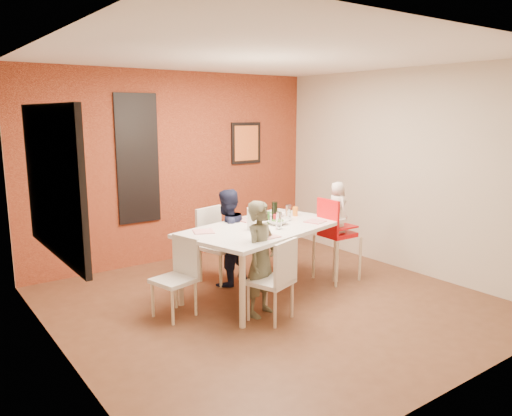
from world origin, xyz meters
TOP-DOWN VIEW (x-y plane):
  - ground at (0.00, 0.00)m, footprint 4.50×4.50m
  - ceiling at (0.00, 0.00)m, footprint 4.50×4.50m
  - wall_back at (0.00, 2.25)m, footprint 4.50×0.02m
  - wall_front at (0.00, -2.25)m, footprint 4.50×0.02m
  - wall_left at (-2.25, 0.00)m, footprint 0.02×4.50m
  - wall_right at (2.25, 0.00)m, footprint 0.02×4.50m
  - brick_accent_wall at (0.00, 2.23)m, footprint 4.50×0.02m
  - picture_window_frame at (-2.22, 0.20)m, footprint 0.05×1.70m
  - picture_window_pane at (-2.21, 0.20)m, footprint 0.02×1.55m
  - glassblock_strip at (-0.60, 2.21)m, footprint 0.55×0.03m
  - glassblock_surround at (-0.60, 2.21)m, footprint 0.60×0.03m
  - art_print_frame at (1.20, 2.21)m, footprint 0.54×0.03m
  - art_print_canvas at (1.20, 2.19)m, footprint 0.44×0.01m
  - dining_table at (0.12, 0.32)m, footprint 2.17×1.54m
  - chair_near at (-0.26, -0.42)m, footprint 0.51×0.51m
  - chair_far at (-0.08, 1.07)m, footprint 0.53×0.53m
  - chair_left at (-0.99, 0.33)m, footprint 0.47×0.47m
  - high_chair at (1.12, 0.15)m, footprint 0.46×0.46m
  - child_near at (-0.28, -0.18)m, footprint 0.53×0.44m
  - child_far at (-0.06, 0.83)m, footprint 0.67×0.57m
  - toddler at (1.15, 0.15)m, footprint 0.25×0.34m
  - plate_near_left at (-0.16, -0.12)m, footprint 0.24×0.24m
  - plate_far_mid at (0.13, 0.70)m, footprint 0.27×0.27m
  - plate_near_right at (0.75, 0.12)m, footprint 0.27×0.27m
  - plate_far_left at (-0.60, 0.47)m, footprint 0.29×0.29m
  - salad_bowl_a at (0.30, 0.28)m, footprint 0.26×0.26m
  - salad_bowl_b at (0.57, 0.67)m, footprint 0.25×0.25m
  - wine_bottle at (0.32, 0.36)m, footprint 0.07×0.07m
  - wine_glass_a at (0.17, 0.09)m, footprint 0.07×0.07m
  - wine_glass_b at (0.54, 0.37)m, footprint 0.07×0.07m
  - paper_towel_roll at (-0.10, 0.24)m, footprint 0.11×0.11m
  - condiment_red at (0.27, 0.29)m, footprint 0.03×0.03m
  - condiment_green at (0.25, 0.39)m, footprint 0.04×0.04m
  - condiment_brown at (0.13, 0.41)m, footprint 0.04×0.04m
  - sippy_cup at (0.79, 0.54)m, footprint 0.07×0.07m

SIDE VIEW (x-z plane):
  - ground at x=0.00m, z-range 0.00..0.00m
  - chair_left at x=-0.99m, z-range 0.05..0.89m
  - chair_near at x=-0.26m, z-range 0.05..0.92m
  - chair_far at x=-0.08m, z-range 0.06..0.99m
  - child_far at x=-0.06m, z-range 0.00..1.21m
  - child_near at x=-0.28m, z-range 0.00..1.23m
  - high_chair at x=1.12m, z-range 0.11..1.18m
  - dining_table at x=0.12m, z-range 0.34..1.16m
  - plate_near_right at x=0.75m, z-range 0.82..0.83m
  - plate_far_mid at x=0.13m, z-range 0.82..0.83m
  - plate_far_left at x=-0.60m, z-range 0.82..0.83m
  - plate_near_left at x=-0.16m, z-range 0.82..0.83m
  - salad_bowl_b at x=0.57m, z-range 0.82..0.87m
  - salad_bowl_a at x=0.30m, z-range 0.82..0.88m
  - sippy_cup at x=0.79m, z-range 0.82..0.94m
  - condiment_red at x=0.27m, z-range 0.82..0.94m
  - condiment_brown at x=0.13m, z-range 0.82..0.96m
  - condiment_green at x=0.25m, z-range 0.82..0.97m
  - wine_glass_b at x=0.54m, z-range 0.82..1.01m
  - wine_glass_a at x=0.17m, z-range 0.82..1.02m
  - paper_towel_roll at x=-0.10m, z-range 0.82..1.07m
  - wine_bottle at x=0.32m, z-range 0.82..1.08m
  - toddler at x=1.15m, z-range 0.63..1.27m
  - wall_back at x=0.00m, z-range 0.00..2.70m
  - wall_front at x=0.00m, z-range 0.00..2.70m
  - wall_left at x=-2.25m, z-range 0.00..2.70m
  - wall_right at x=2.25m, z-range 0.00..2.70m
  - brick_accent_wall at x=0.00m, z-range 0.00..2.70m
  - glassblock_strip at x=-0.60m, z-range 0.65..2.35m
  - glassblock_surround at x=-0.60m, z-range 0.62..2.38m
  - picture_window_frame at x=-2.22m, z-range 0.90..2.20m
  - picture_window_pane at x=-2.21m, z-range 0.98..2.12m
  - art_print_frame at x=1.20m, z-range 1.33..1.97m
  - art_print_canvas at x=1.20m, z-range 1.38..1.92m
  - ceiling at x=0.00m, z-range 2.69..2.71m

